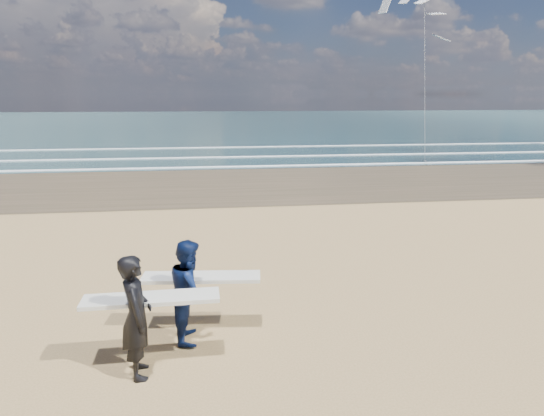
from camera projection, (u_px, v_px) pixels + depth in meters
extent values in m
cube|color=#193438|center=(323.00, 121.00, 79.35)|extent=(220.00, 100.00, 0.02)
cube|color=white|center=(499.00, 162.00, 31.87)|extent=(220.00, 0.50, 0.05)
cube|color=white|center=(463.00, 153.00, 36.41)|extent=(220.00, 0.50, 0.05)
cube|color=white|center=(425.00, 145.00, 42.68)|extent=(220.00, 0.50, 0.05)
imported|color=black|center=(136.00, 316.00, 7.54)|extent=(0.59, 0.80, 2.00)
cube|color=silver|center=(151.00, 299.00, 7.88)|extent=(2.21, 0.56, 0.07)
imported|color=#0B1943|center=(190.00, 290.00, 8.71)|extent=(0.73, 0.93, 1.88)
cube|color=silver|center=(201.00, 277.00, 9.05)|extent=(2.24, 0.74, 0.07)
cube|color=slate|center=(425.00, 161.00, 32.14)|extent=(0.12, 0.12, 0.10)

